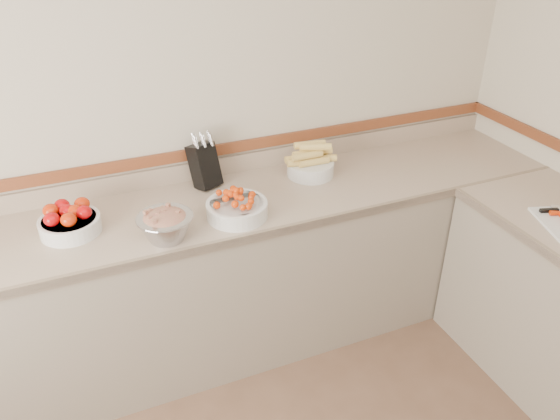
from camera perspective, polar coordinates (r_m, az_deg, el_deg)
name	(u,v)px	position (r m, az deg, el deg)	size (l,w,h in m)	color
back_wall	(164,111)	(2.82, -11.98, 10.08)	(4.00, 4.00, 0.00)	beige
counter_back	(195,283)	(2.94, -8.86, -7.58)	(4.00, 0.65, 1.08)	tan
knife_block	(204,164)	(2.86, -7.92, 4.75)	(0.17, 0.19, 0.30)	black
tomato_bowl	(69,221)	(2.64, -21.15, -1.05)	(0.27, 0.27, 0.13)	white
cherry_tomato_bowl	(237,207)	(2.59, -4.52, 0.34)	(0.29, 0.29, 0.15)	white
corn_bowl	(311,164)	(2.97, 3.21, 4.86)	(0.28, 0.26, 0.19)	white
rhubarb_bowl	(165,225)	(2.46, -11.88, -1.51)	(0.25, 0.25, 0.14)	#B2B2BA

